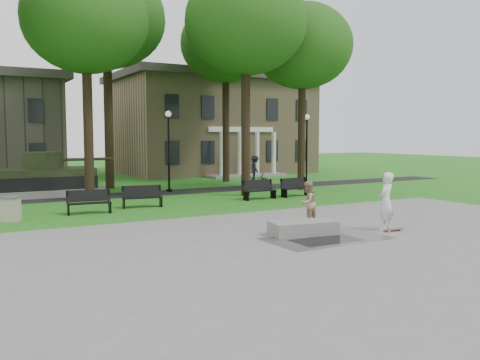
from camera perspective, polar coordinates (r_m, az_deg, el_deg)
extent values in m
plane|color=#1E5C15|center=(19.05, 4.32, -4.96)|extent=(120.00, 120.00, 0.00)
cube|color=gray|center=(15.23, 14.90, -7.61)|extent=(22.00, 16.00, 0.02)
cube|color=black|center=(29.69, -8.64, -1.41)|extent=(44.00, 2.60, 0.01)
cube|color=#9E8460|center=(46.35, -3.25, 5.87)|extent=(16.00, 11.00, 8.00)
cube|color=#38332D|center=(46.62, -3.27, 11.16)|extent=(17.00, 12.00, 0.60)
cube|color=silver|center=(41.48, 0.12, 5.70)|extent=(6.00, 0.30, 0.40)
cylinder|color=black|center=(26.78, -16.69, 6.31)|extent=(0.48, 0.48, 8.00)
ellipsoid|color=#265413|center=(27.37, -16.96, 16.83)|extent=(6.20, 6.20, 5.27)
cylinder|color=black|center=(27.85, 0.64, 6.79)|extent=(0.50, 0.50, 8.32)
ellipsoid|color=#265413|center=(28.49, 0.65, 17.30)|extent=(6.60, 6.60, 5.61)
cylinder|color=black|center=(31.14, 6.93, 5.98)|extent=(0.46, 0.46, 7.68)
ellipsoid|color=#265413|center=(31.59, 7.03, 14.71)|extent=(6.00, 6.00, 5.10)
cylinder|color=black|center=(32.73, -14.56, 7.20)|extent=(0.54, 0.54, 9.28)
ellipsoid|color=#265413|center=(33.48, -14.79, 17.17)|extent=(7.20, 7.20, 6.12)
cylinder|color=black|center=(36.31, -1.59, 6.62)|extent=(0.50, 0.50, 8.64)
ellipsoid|color=#265413|center=(36.86, -1.61, 15.05)|extent=(6.40, 6.40, 5.44)
cylinder|color=black|center=(29.98, -8.00, 2.87)|extent=(0.12, 0.12, 4.40)
sphere|color=silver|center=(29.99, -8.06, 7.36)|extent=(0.36, 0.36, 0.36)
cylinder|color=black|center=(30.14, -7.95, -1.16)|extent=(0.32, 0.32, 0.16)
cylinder|color=black|center=(34.89, 7.50, 3.17)|extent=(0.12, 0.12, 4.40)
sphere|color=silver|center=(34.90, 7.54, 7.03)|extent=(0.36, 0.36, 0.36)
cylinder|color=black|center=(35.02, 7.46, -0.30)|extent=(0.32, 0.32, 0.16)
cube|color=gray|center=(30.02, -21.71, -1.26)|extent=(6.50, 3.40, 0.40)
cube|color=#2C341B|center=(29.95, -21.76, 0.16)|extent=(5.80, 2.80, 1.10)
cube|color=black|center=(28.64, -21.38, -0.43)|extent=(5.80, 0.35, 0.70)
cube|color=black|center=(31.30, -22.08, -0.02)|extent=(5.80, 0.35, 0.70)
cylinder|color=#2C341B|center=(29.93, -21.25, 2.09)|extent=(2.10, 2.10, 0.90)
cylinder|color=#2C341B|center=(30.34, -16.95, 2.25)|extent=(3.20, 0.18, 0.18)
cube|color=black|center=(16.25, 9.68, -6.68)|extent=(2.20, 1.20, 0.00)
cube|color=gray|center=(17.00, 7.13, -5.36)|extent=(2.34, 1.36, 0.45)
cube|color=brown|center=(18.29, 16.89, -5.41)|extent=(0.79, 0.26, 0.07)
imported|color=silver|center=(18.24, 16.06, -2.32)|extent=(0.87, 0.73, 2.02)
imported|color=tan|center=(18.84, 7.59, -2.56)|extent=(0.95, 0.84, 1.61)
imported|color=black|center=(32.09, 1.70, -0.03)|extent=(1.93, 1.12, 0.96)
imported|color=black|center=(32.03, 1.70, 1.34)|extent=(0.86, 1.15, 1.59)
cube|color=black|center=(22.33, -16.57, -2.52)|extent=(1.83, 0.60, 0.05)
cube|color=black|center=(22.51, -16.71, -1.69)|extent=(1.81, 0.31, 0.50)
cube|color=black|center=(22.19, -18.70, -3.20)|extent=(0.10, 0.45, 0.45)
cube|color=black|center=(22.56, -14.45, -2.97)|extent=(0.10, 0.45, 0.45)
cube|color=black|center=(23.71, -10.90, -1.97)|extent=(1.85, 0.72, 0.05)
cube|color=black|center=(23.88, -11.08, -1.20)|extent=(1.80, 0.43, 0.50)
cube|color=black|center=(23.48, -12.86, -2.63)|extent=(0.13, 0.45, 0.45)
cube|color=black|center=(24.02, -8.97, -2.39)|extent=(0.13, 0.45, 0.45)
cube|color=black|center=(26.25, 2.25, -1.22)|extent=(1.82, 0.53, 0.05)
cube|color=black|center=(26.41, 2.00, -0.52)|extent=(1.81, 0.24, 0.50)
cube|color=black|center=(25.84, 0.64, -1.81)|extent=(0.08, 0.45, 0.45)
cube|color=black|center=(26.73, 3.80, -1.60)|extent=(0.08, 0.45, 0.45)
cube|color=black|center=(27.68, 6.31, -0.92)|extent=(1.84, 0.66, 0.05)
cube|color=black|center=(27.83, 6.05, -0.27)|extent=(1.81, 0.36, 0.50)
cube|color=black|center=(27.22, 4.85, -1.48)|extent=(0.11, 0.45, 0.45)
cube|color=black|center=(28.20, 7.70, -1.28)|extent=(0.11, 0.45, 0.45)
cube|color=#A69888|center=(21.48, -24.34, -3.04)|extent=(0.79, 0.79, 0.90)
cube|color=#4C4C4C|center=(21.42, -24.39, -1.77)|extent=(0.87, 0.87, 0.06)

